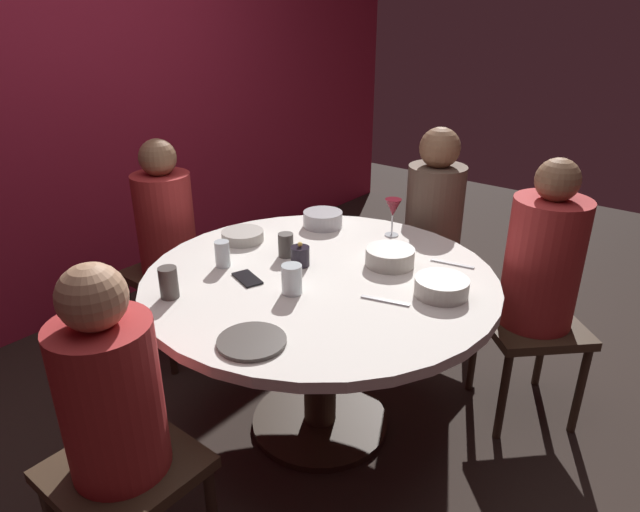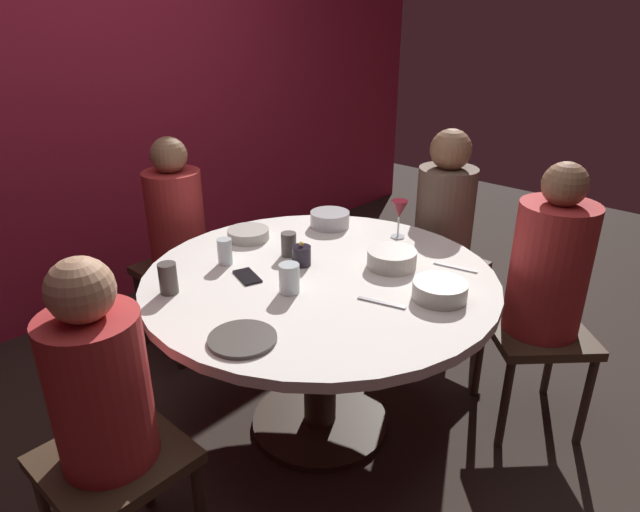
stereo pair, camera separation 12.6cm
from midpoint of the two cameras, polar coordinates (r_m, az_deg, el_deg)
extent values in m
plane|color=#2D231E|center=(2.60, -1.45, -16.79)|extent=(8.00, 8.00, 0.00)
cube|color=maroon|center=(3.44, -26.17, 15.05)|extent=(6.00, 0.10, 2.60)
cylinder|color=white|center=(2.20, -1.64, -2.41)|extent=(1.39, 1.39, 0.04)
cylinder|color=#332319|center=(2.38, -1.53, -10.40)|extent=(0.14, 0.14, 0.70)
cylinder|color=#2D2116|center=(2.59, -1.45, -16.54)|extent=(0.60, 0.60, 0.03)
cube|color=#3F2D1E|center=(1.87, -21.37, -19.77)|extent=(0.40, 0.40, 0.04)
cylinder|color=#B22D2D|center=(1.71, -22.68, -13.43)|extent=(0.28, 0.28, 0.48)
sphere|color=tan|center=(1.55, -24.54, -3.90)|extent=(0.18, 0.18, 0.18)
cylinder|color=#332319|center=(2.20, -18.88, -19.98)|extent=(0.04, 0.04, 0.43)
cube|color=#3F2D1E|center=(2.98, -16.18, -1.71)|extent=(0.40, 0.40, 0.04)
cylinder|color=#B22D2D|center=(2.88, -16.80, 3.19)|extent=(0.28, 0.28, 0.51)
sphere|color=#8C6647|center=(2.79, -17.61, 9.60)|extent=(0.18, 0.18, 0.18)
cylinder|color=#332319|center=(3.14, -20.03, -5.75)|extent=(0.04, 0.04, 0.43)
cylinder|color=#332319|center=(2.89, -16.36, -7.99)|extent=(0.04, 0.04, 0.43)
cylinder|color=#332319|center=(3.30, -15.10, -3.59)|extent=(0.04, 0.04, 0.43)
cylinder|color=#332319|center=(3.06, -11.23, -5.50)|extent=(0.04, 0.04, 0.43)
cube|color=#3F2D1E|center=(3.02, 10.03, -0.76)|extent=(0.40, 0.40, 0.04)
cylinder|color=brown|center=(2.92, 10.42, 4.18)|extent=(0.29, 0.29, 0.51)
sphere|color=#8C6647|center=(2.82, 10.95, 10.84)|extent=(0.20, 0.20, 0.20)
cylinder|color=#332319|center=(3.33, 8.64, -2.71)|extent=(0.04, 0.04, 0.43)
cylinder|color=#332319|center=(3.07, 5.39, -4.96)|extent=(0.04, 0.04, 0.43)
cylinder|color=#332319|center=(3.20, 13.89, -4.37)|extent=(0.04, 0.04, 0.43)
cylinder|color=#332319|center=(2.93, 10.97, -6.90)|extent=(0.04, 0.04, 0.43)
cube|color=#3F2D1E|center=(2.56, 19.61, -6.68)|extent=(0.57, 0.57, 0.04)
cylinder|color=#B22D2D|center=(2.43, 20.55, -0.69)|extent=(0.43, 0.43, 0.55)
sphere|color=#8C6647|center=(2.32, 21.81, 7.24)|extent=(0.17, 0.17, 0.17)
cylinder|color=#332319|center=(2.88, 20.65, -8.72)|extent=(0.04, 0.04, 0.43)
cylinder|color=#332319|center=(2.75, 14.21, -9.46)|extent=(0.04, 0.04, 0.43)
cylinder|color=#332319|center=(2.64, 23.86, -12.57)|extent=(0.04, 0.04, 0.43)
cylinder|color=#332319|center=(2.50, 16.86, -13.66)|extent=(0.04, 0.04, 0.43)
cylinder|color=black|center=(2.25, -3.65, -0.04)|extent=(0.08, 0.08, 0.08)
sphere|color=#F9D159|center=(2.23, -3.69, 1.19)|extent=(0.02, 0.02, 0.02)
cylinder|color=silver|center=(2.58, 5.96, 2.15)|extent=(0.06, 0.06, 0.01)
cylinder|color=silver|center=(2.56, 6.01, 3.15)|extent=(0.01, 0.01, 0.09)
cone|color=maroon|center=(2.53, 6.09, 4.95)|extent=(0.08, 0.08, 0.08)
cylinder|color=#4C4742|center=(1.77, -9.07, -8.68)|extent=(0.22, 0.22, 0.01)
cube|color=black|center=(2.17, -9.12, -2.31)|extent=(0.11, 0.16, 0.01)
cylinder|color=#B7B7BC|center=(2.66, -1.06, 3.80)|extent=(0.19, 0.19, 0.07)
cylinder|color=#B2ADA3|center=(2.06, 10.67, -3.16)|extent=(0.20, 0.20, 0.07)
cylinder|color=#B2ADA3|center=(2.27, 5.62, -0.10)|extent=(0.20, 0.20, 0.07)
cylinder|color=#B2ADA3|center=(2.53, -9.36, 2.04)|extent=(0.19, 0.19, 0.05)
cylinder|color=silver|center=(2.28, -11.55, 0.19)|extent=(0.06, 0.06, 0.11)
cylinder|color=#4C4742|center=(2.08, -16.96, -2.66)|extent=(0.07, 0.07, 0.12)
cylinder|color=silver|center=(2.03, -4.69, -2.42)|extent=(0.08, 0.08, 0.11)
cylinder|color=#4C4742|center=(2.34, -5.07, 1.11)|extent=(0.06, 0.06, 0.10)
cube|color=#B7B7BC|center=(2.32, 11.93, -0.81)|extent=(0.05, 0.18, 0.01)
cube|color=#B7B7BC|center=(2.00, 4.91, -4.63)|extent=(0.06, 0.18, 0.01)
camera|label=1|loc=(0.06, -91.67, -0.74)|focal=31.17mm
camera|label=2|loc=(0.06, 88.33, 0.74)|focal=31.17mm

